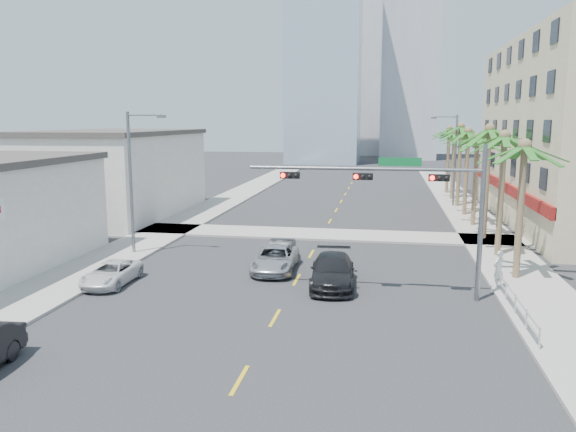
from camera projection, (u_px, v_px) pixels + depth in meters
The scene contains 25 objects.
ground at pixel (254, 355), 20.46m from camera, with size 260.00×260.00×0.00m, color #262628.
sidewalk_right at pixel (495, 246), 37.83m from camera, with size 4.00×120.00×0.15m, color gray.
sidewalk_left at pixel (159, 234), 41.90m from camera, with size 4.00×120.00×0.15m, color gray.
sidewalk_cross at pixel (322, 234), 41.81m from camera, with size 80.00×4.00×0.15m, color gray.
building_left_far at pixel (114, 175), 50.35m from camera, with size 11.00×18.00×7.20m, color beige.
tower_far_left at pixel (325, 40), 110.01m from camera, with size 14.00×14.00×48.00m, color #99B2C6.
tower_far_right at pixel (411, 19), 120.68m from camera, with size 12.00×12.00×60.00m, color #ADADB2.
tower_far_center at pixel (358, 69), 138.80m from camera, with size 16.00×16.00×42.00m, color #ADADB2.
traffic_signal_mast at pixel (412, 194), 26.35m from camera, with size 11.12×0.54×7.20m.
palm_tree_0 at pixel (525, 148), 28.95m from camera, with size 4.80×4.80×7.80m.
palm_tree_1 at pixel (505, 138), 33.94m from camera, with size 4.80×4.80×8.16m.
palm_tree_2 at pixel (490, 130), 38.93m from camera, with size 4.80×4.80×8.52m.
palm_tree_3 at pixel (478, 138), 44.10m from camera, with size 4.80×4.80×7.80m.
palm_tree_4 at pixel (468, 132), 49.09m from camera, with size 4.80×4.80×8.16m.
palm_tree_5 at pixel (461, 128), 54.08m from camera, with size 4.80×4.80×8.52m.
palm_tree_6 at pixel (454, 134), 59.24m from camera, with size 4.80×4.80×7.80m.
palm_tree_7 at pixel (449, 129), 64.23m from camera, with size 4.80×4.80×8.16m.
streetlight_left at pixel (133, 176), 35.07m from camera, with size 2.55×0.25×9.00m.
streetlight_right at pixel (453, 156), 54.64m from camera, with size 2.55×0.25×9.00m.
guardrail at pixel (515, 302), 24.43m from camera, with size 0.08×8.08×1.00m.
car_parked_far at pixel (111, 273), 29.25m from camera, with size 1.97×4.27×1.19m, color silver.
car_lane_left at pixel (281, 252), 33.64m from camera, with size 1.43×4.11×1.35m, color black.
car_lane_center at pixel (275, 259), 31.87m from camera, with size 2.31×5.01×1.39m, color silver.
car_lane_right at pixel (333, 271), 28.96m from camera, with size 2.22×5.46×1.58m, color black.
pedestrian at pixel (499, 269), 28.22m from camera, with size 0.68×0.45×1.87m, color white.
Camera 1 is at (4.56, -18.80, 8.47)m, focal length 35.00 mm.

